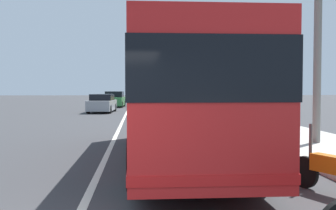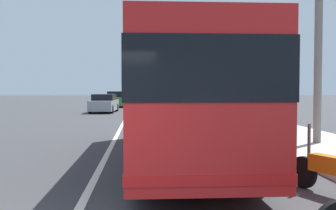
{
  "view_description": "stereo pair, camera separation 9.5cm",
  "coord_description": "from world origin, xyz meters",
  "views": [
    {
      "loc": [
        -3.8,
        -0.9,
        1.93
      ],
      "look_at": [
        8.49,
        -1.81,
        1.42
      ],
      "focal_mm": 43.41,
      "sensor_mm": 36.0,
      "label": 1
    },
    {
      "loc": [
        -3.81,
        -0.99,
        1.93
      ],
      "look_at": [
        8.49,
        -1.81,
        1.42
      ],
      "focal_mm": 43.41,
      "sensor_mm": 36.0,
      "label": 2
    }
  ],
  "objects": [
    {
      "name": "car_ahead_same_lane",
      "position": [
        38.3,
        1.49,
        0.75
      ],
      "size": [
        4.62,
        2.14,
        1.61
      ],
      "rotation": [
        0.0,
        0.0,
        3.09
      ],
      "color": "#2D7238",
      "rests_on": "ground"
    },
    {
      "name": "sidewalk_curb",
      "position": [
        10.0,
        -6.78,
        0.07
      ],
      "size": [
        110.0,
        3.6,
        0.14
      ],
      "primitive_type": "cube",
      "color": "#B2ADA3",
      "rests_on": "ground"
    },
    {
      "name": "utility_pole",
      "position": [
        9.14,
        -6.78,
        4.3
      ],
      "size": [
        0.25,
        0.25,
        8.6
      ],
      "primitive_type": "cylinder",
      "color": "slate",
      "rests_on": "ground"
    },
    {
      "name": "lane_divider_line",
      "position": [
        10.0,
        0.0,
        0.0
      ],
      "size": [
        110.0,
        0.16,
        0.01
      ],
      "primitive_type": "cube",
      "color": "silver",
      "rests_on": "ground"
    },
    {
      "name": "car_far_distant",
      "position": [
        29.0,
        1.97,
        0.71
      ],
      "size": [
        4.68,
        2.11,
        1.46
      ],
      "rotation": [
        0.0,
        0.0,
        3.07
      ],
      "color": "gray",
      "rests_on": "ground"
    },
    {
      "name": "car_oncoming",
      "position": [
        42.43,
        -1.82,
        0.71
      ],
      "size": [
        4.53,
        1.9,
        1.47
      ],
      "rotation": [
        0.0,
        0.0,
        0.01
      ],
      "color": "gold",
      "rests_on": "ground"
    },
    {
      "name": "coach_bus",
      "position": [
        7.01,
        -1.99,
        1.8
      ],
      "size": [
        10.25,
        2.61,
        3.15
      ],
      "rotation": [
        0.0,
        0.0,
        -0.0
      ],
      "color": "red",
      "rests_on": "ground"
    }
  ]
}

